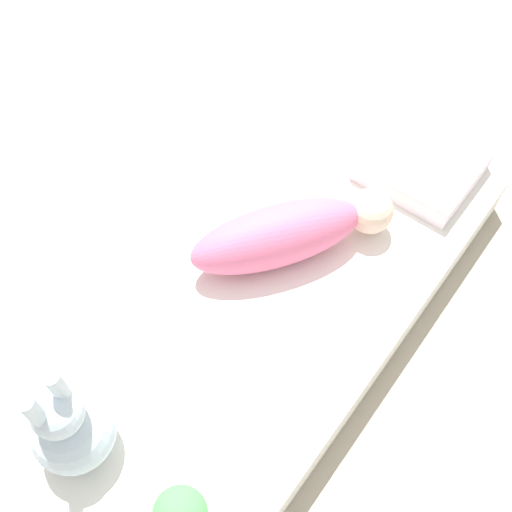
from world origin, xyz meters
TOP-DOWN VIEW (x-y plane):
  - ground_plane at (0.00, 0.00)m, footprint 12.00×12.00m
  - bed_mattress at (0.00, 0.00)m, footprint 1.55×0.87m
  - swaddled_baby at (-0.16, 0.06)m, footprint 0.52×0.40m
  - pillow at (-0.62, 0.21)m, footprint 0.29×0.31m
  - bunny_plush at (0.55, 0.00)m, footprint 0.18×0.18m

SIDE VIEW (x-z plane):
  - ground_plane at x=0.00m, z-range 0.00..0.00m
  - bed_mattress at x=0.00m, z-range 0.00..0.16m
  - pillow at x=-0.62m, z-range 0.16..0.23m
  - swaddled_baby at x=-0.16m, z-range 0.15..0.33m
  - bunny_plush at x=0.55m, z-range 0.10..0.44m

